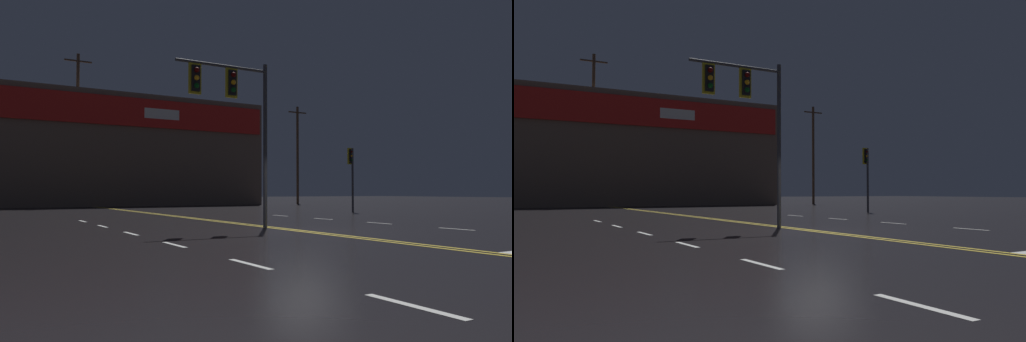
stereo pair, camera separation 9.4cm
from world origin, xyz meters
TOP-DOWN VIEW (x-y plane):
  - ground_plane at (0.00, 0.00)m, footprint 200.00×200.00m
  - road_markings at (0.93, -1.25)m, footprint 14.67×60.00m
  - traffic_signal_median at (-1.58, 1.89)m, footprint 3.37×0.36m
  - traffic_signal_corner_northeast at (10.94, 10.37)m, footprint 0.42×0.36m
  - building_backdrop at (0.00, 34.52)m, footprint 31.90×10.23m
  - utility_pole_row at (-1.41, 30.18)m, footprint 45.41×0.26m

SIDE VIEW (x-z plane):
  - ground_plane at x=0.00m, z-range 0.00..0.00m
  - road_markings at x=0.93m, z-range 0.00..0.01m
  - traffic_signal_corner_northeast at x=10.94m, z-range 0.92..4.82m
  - traffic_signal_median at x=-1.58m, z-range 1.46..7.13m
  - building_backdrop at x=0.00m, z-range 0.02..9.88m
  - utility_pole_row at x=-1.41m, z-range -0.51..12.24m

